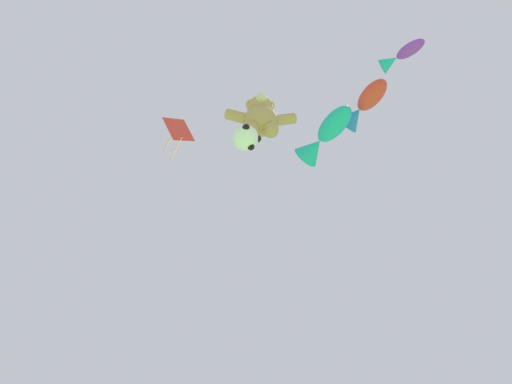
{
  "coord_description": "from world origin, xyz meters",
  "views": [
    {
      "loc": [
        -0.99,
        0.12,
        1.79
      ],
      "look_at": [
        -0.63,
        5.37,
        9.14
      ],
      "focal_mm": 24.0,
      "sensor_mm": 36.0,
      "label": 1
    }
  ],
  "objects_px": {
    "fish_kite_violet": "(400,56)",
    "fish_kite_teal": "(323,137)",
    "teddy_bear_kite": "(261,117)",
    "diamond_kite": "(178,131)",
    "soccer_ball_kite": "(246,138)",
    "fish_kite_crimson": "(362,106)"
  },
  "relations": [
    {
      "from": "soccer_ball_kite",
      "to": "diamond_kite",
      "type": "bearing_deg",
      "value": 146.76
    },
    {
      "from": "fish_kite_violet",
      "to": "teddy_bear_kite",
      "type": "bearing_deg",
      "value": 157.29
    },
    {
      "from": "teddy_bear_kite",
      "to": "fish_kite_teal",
      "type": "distance_m",
      "value": 2.79
    },
    {
      "from": "fish_kite_teal",
      "to": "soccer_ball_kite",
      "type": "bearing_deg",
      "value": -158.43
    },
    {
      "from": "fish_kite_teal",
      "to": "fish_kite_violet",
      "type": "xyz_separation_m",
      "value": [
        2.01,
        -2.89,
        0.29
      ]
    },
    {
      "from": "soccer_ball_kite",
      "to": "fish_kite_teal",
      "type": "relative_size",
      "value": 0.32
    },
    {
      "from": "soccer_ball_kite",
      "to": "fish_kite_violet",
      "type": "height_order",
      "value": "fish_kite_violet"
    },
    {
      "from": "fish_kite_teal",
      "to": "diamond_kite",
      "type": "height_order",
      "value": "diamond_kite"
    },
    {
      "from": "teddy_bear_kite",
      "to": "soccer_ball_kite",
      "type": "height_order",
      "value": "teddy_bear_kite"
    },
    {
      "from": "fish_kite_violet",
      "to": "diamond_kite",
      "type": "xyz_separation_m",
      "value": [
        -7.47,
        3.52,
        0.72
      ]
    },
    {
      "from": "teddy_bear_kite",
      "to": "fish_kite_violet",
      "type": "relative_size",
      "value": 1.67
    },
    {
      "from": "fish_kite_crimson",
      "to": "soccer_ball_kite",
      "type": "bearing_deg",
      "value": -179.11
    },
    {
      "from": "teddy_bear_kite",
      "to": "fish_kite_violet",
      "type": "xyz_separation_m",
      "value": [
        4.38,
        -1.83,
        1.31
      ]
    },
    {
      "from": "teddy_bear_kite",
      "to": "soccer_ball_kite",
      "type": "bearing_deg",
      "value": -173.65
    },
    {
      "from": "fish_kite_crimson",
      "to": "teddy_bear_kite",
      "type": "bearing_deg",
      "value": -179.76
    },
    {
      "from": "fish_kite_teal",
      "to": "diamond_kite",
      "type": "distance_m",
      "value": 5.58
    },
    {
      "from": "fish_kite_violet",
      "to": "fish_kite_teal",
      "type": "bearing_deg",
      "value": 124.82
    },
    {
      "from": "teddy_bear_kite",
      "to": "fish_kite_crimson",
      "type": "distance_m",
      "value": 3.99
    },
    {
      "from": "teddy_bear_kite",
      "to": "fish_kite_teal",
      "type": "xyz_separation_m",
      "value": [
        2.37,
        1.06,
        1.02
      ]
    },
    {
      "from": "soccer_ball_kite",
      "to": "teddy_bear_kite",
      "type": "bearing_deg",
      "value": 6.35
    },
    {
      "from": "diamond_kite",
      "to": "fish_kite_violet",
      "type": "bearing_deg",
      "value": -25.24
    },
    {
      "from": "fish_kite_violet",
      "to": "diamond_kite",
      "type": "distance_m",
      "value": 8.29
    }
  ]
}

